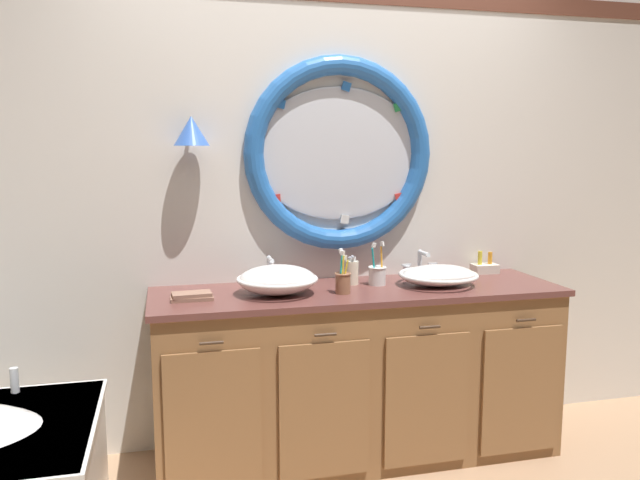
{
  "coord_description": "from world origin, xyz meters",
  "views": [
    {
      "loc": [
        -0.85,
        -2.63,
        1.54
      ],
      "look_at": [
        -0.13,
        0.25,
        1.11
      ],
      "focal_mm": 35.27,
      "sensor_mm": 36.0,
      "label": 1
    }
  ],
  "objects_px": {
    "sink_basin_right": "(438,275)",
    "toiletry_basket": "(485,267)",
    "toothbrush_holder_right": "(377,274)",
    "sink_basin_left": "(277,280)",
    "toothbrush_holder_left": "(343,281)",
    "soap_dispenser": "(352,272)",
    "folded_hand_towel": "(192,296)"
  },
  "relations": [
    {
      "from": "sink_basin_right",
      "to": "toiletry_basket",
      "type": "xyz_separation_m",
      "value": [
        0.38,
        0.23,
        -0.02
      ]
    },
    {
      "from": "toothbrush_holder_right",
      "to": "toiletry_basket",
      "type": "distance_m",
      "value": 0.7
    },
    {
      "from": "sink_basin_left",
      "to": "toothbrush_holder_left",
      "type": "relative_size",
      "value": 1.78
    },
    {
      "from": "toothbrush_holder_left",
      "to": "soap_dispenser",
      "type": "distance_m",
      "value": 0.21
    },
    {
      "from": "soap_dispenser",
      "to": "folded_hand_towel",
      "type": "height_order",
      "value": "soap_dispenser"
    },
    {
      "from": "sink_basin_right",
      "to": "toothbrush_holder_left",
      "type": "xyz_separation_m",
      "value": [
        -0.52,
        -0.06,
        0.01
      ]
    },
    {
      "from": "sink_basin_right",
      "to": "soap_dispenser",
      "type": "distance_m",
      "value": 0.44
    },
    {
      "from": "sink_basin_right",
      "to": "soap_dispenser",
      "type": "height_order",
      "value": "soap_dispenser"
    },
    {
      "from": "sink_basin_left",
      "to": "toiletry_basket",
      "type": "bearing_deg",
      "value": 10.9
    },
    {
      "from": "toothbrush_holder_right",
      "to": "toiletry_basket",
      "type": "bearing_deg",
      "value": 12.37
    },
    {
      "from": "soap_dispenser",
      "to": "toiletry_basket",
      "type": "bearing_deg",
      "value": 7.62
    },
    {
      "from": "toiletry_basket",
      "to": "toothbrush_holder_left",
      "type": "bearing_deg",
      "value": -162.03
    },
    {
      "from": "toothbrush_holder_left",
      "to": "folded_hand_towel",
      "type": "relative_size",
      "value": 1.14
    },
    {
      "from": "sink_basin_left",
      "to": "sink_basin_right",
      "type": "xyz_separation_m",
      "value": [
        0.82,
        0.0,
        -0.02
      ]
    },
    {
      "from": "toothbrush_holder_right",
      "to": "folded_hand_towel",
      "type": "relative_size",
      "value": 1.16
    },
    {
      "from": "sink_basin_right",
      "to": "toothbrush_holder_left",
      "type": "height_order",
      "value": "toothbrush_holder_left"
    },
    {
      "from": "toothbrush_holder_left",
      "to": "soap_dispenser",
      "type": "height_order",
      "value": "toothbrush_holder_left"
    },
    {
      "from": "toothbrush_holder_right",
      "to": "soap_dispenser",
      "type": "distance_m",
      "value": 0.13
    },
    {
      "from": "sink_basin_right",
      "to": "toothbrush_holder_right",
      "type": "bearing_deg",
      "value": 164.29
    },
    {
      "from": "folded_hand_towel",
      "to": "toothbrush_holder_right",
      "type": "bearing_deg",
      "value": 6.17
    },
    {
      "from": "sink_basin_left",
      "to": "sink_basin_right",
      "type": "relative_size",
      "value": 0.97
    },
    {
      "from": "sink_basin_right",
      "to": "toothbrush_holder_left",
      "type": "relative_size",
      "value": 1.84
    },
    {
      "from": "sink_basin_left",
      "to": "folded_hand_towel",
      "type": "height_order",
      "value": "sink_basin_left"
    },
    {
      "from": "sink_basin_left",
      "to": "folded_hand_towel",
      "type": "bearing_deg",
      "value": -177.59
    },
    {
      "from": "sink_basin_left",
      "to": "toiletry_basket",
      "type": "height_order",
      "value": "sink_basin_left"
    },
    {
      "from": "toothbrush_holder_left",
      "to": "folded_hand_towel",
      "type": "xyz_separation_m",
      "value": [
        -0.7,
        0.04,
        -0.04
      ]
    },
    {
      "from": "soap_dispenser",
      "to": "toothbrush_holder_right",
      "type": "bearing_deg",
      "value": -19.24
    },
    {
      "from": "sink_basin_left",
      "to": "sink_basin_right",
      "type": "distance_m",
      "value": 0.82
    },
    {
      "from": "sink_basin_right",
      "to": "toothbrush_holder_left",
      "type": "bearing_deg",
      "value": -173.36
    },
    {
      "from": "sink_basin_right",
      "to": "toiletry_basket",
      "type": "height_order",
      "value": "toiletry_basket"
    },
    {
      "from": "soap_dispenser",
      "to": "sink_basin_left",
      "type": "bearing_deg",
      "value": -162.85
    },
    {
      "from": "toothbrush_holder_left",
      "to": "toothbrush_holder_right",
      "type": "distance_m",
      "value": 0.26
    }
  ]
}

